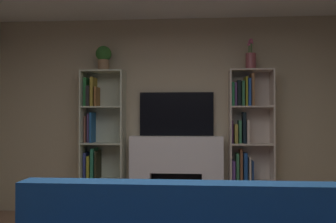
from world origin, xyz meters
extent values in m
cube|color=tan|center=(0.00, 2.72, 1.33)|extent=(5.14, 0.06, 2.67)
cube|color=white|center=(-0.48, 2.57, 0.29)|extent=(0.28, 0.23, 0.59)
cube|color=white|center=(0.48, 2.57, 0.29)|extent=(0.28, 0.23, 0.59)
cube|color=white|center=(0.00, 2.57, 0.83)|extent=(1.23, 0.23, 0.48)
cube|color=black|center=(0.00, 2.65, 0.29)|extent=(0.68, 0.08, 0.59)
cube|color=#554D4B|center=(0.00, 2.31, 0.01)|extent=(1.33, 0.30, 0.03)
cube|color=black|center=(0.00, 2.66, 1.36)|extent=(1.00, 0.06, 0.59)
cube|color=beige|center=(-1.25, 2.53, 0.97)|extent=(0.02, 0.32, 1.94)
cube|color=beige|center=(-0.70, 2.53, 0.97)|extent=(0.02, 0.32, 1.94)
cube|color=beige|center=(-0.98, 2.68, 0.97)|extent=(0.56, 0.02, 1.94)
cube|color=beige|center=(-0.98, 2.53, 0.01)|extent=(0.53, 0.32, 0.02)
cube|color=red|center=(-1.22, 2.54, 0.15)|extent=(0.02, 0.27, 0.26)
cube|color=#96633A|center=(-1.18, 2.57, 0.22)|extent=(0.03, 0.20, 0.40)
cube|color=black|center=(-1.13, 2.57, 0.15)|extent=(0.04, 0.20, 0.27)
cube|color=beige|center=(-0.98, 2.53, 0.48)|extent=(0.53, 0.32, 0.02)
cube|color=navy|center=(-1.21, 2.56, 0.67)|extent=(0.03, 0.21, 0.35)
cube|color=olive|center=(-1.16, 2.54, 0.65)|extent=(0.04, 0.25, 0.31)
cube|color=#267453|center=(-1.10, 2.55, 0.70)|extent=(0.04, 0.25, 0.41)
cube|color=black|center=(-1.05, 2.53, 0.68)|extent=(0.02, 0.27, 0.38)
cube|color=beige|center=(-0.98, 2.53, 0.97)|extent=(0.53, 0.32, 0.02)
cube|color=brown|center=(-1.22, 2.58, 1.16)|extent=(0.02, 0.19, 0.35)
cube|color=#533C6D|center=(-1.18, 2.58, 1.17)|extent=(0.03, 0.18, 0.39)
cube|color=#205490|center=(-1.13, 2.56, 1.18)|extent=(0.03, 0.23, 0.40)
cube|color=beige|center=(-0.98, 2.53, 1.45)|extent=(0.53, 0.32, 0.02)
cube|color=#297538|center=(-1.21, 2.56, 1.66)|extent=(0.04, 0.22, 0.38)
cube|color=#252224|center=(-1.16, 2.54, 1.60)|extent=(0.04, 0.26, 0.27)
cube|color=#A5882E|center=(-1.12, 2.55, 1.66)|extent=(0.04, 0.24, 0.39)
cube|color=brown|center=(-1.07, 2.56, 1.59)|extent=(0.02, 0.23, 0.26)
cube|color=beige|center=(-0.98, 2.53, 1.93)|extent=(0.53, 0.32, 0.02)
cube|color=beige|center=(0.70, 2.54, 0.97)|extent=(0.02, 0.30, 1.94)
cube|color=beige|center=(1.25, 2.54, 0.97)|extent=(0.02, 0.30, 1.94)
cube|color=beige|center=(0.98, 2.68, 0.97)|extent=(0.56, 0.02, 1.94)
cube|color=beige|center=(0.98, 2.54, 0.01)|extent=(0.53, 0.30, 0.02)
cube|color=#5C2464|center=(0.74, 2.56, 0.16)|extent=(0.04, 0.22, 0.29)
cube|color=#632E6E|center=(0.79, 2.55, 0.23)|extent=(0.03, 0.23, 0.41)
cube|color=black|center=(0.83, 2.56, 0.17)|extent=(0.03, 0.23, 0.31)
cube|color=beige|center=(0.98, 2.54, 0.48)|extent=(0.53, 0.30, 0.02)
cube|color=#563B7E|center=(0.74, 2.55, 0.62)|extent=(0.04, 0.23, 0.26)
cube|color=#38754A|center=(0.80, 2.58, 0.67)|extent=(0.04, 0.19, 0.35)
cube|color=brown|center=(0.85, 2.58, 0.69)|extent=(0.03, 0.17, 0.40)
cube|color=navy|center=(0.90, 2.56, 0.67)|extent=(0.04, 0.21, 0.36)
cube|color=beige|center=(0.95, 2.54, 0.65)|extent=(0.02, 0.25, 0.31)
cube|color=navy|center=(0.99, 2.57, 0.62)|extent=(0.03, 0.19, 0.26)
cube|color=beige|center=(0.98, 2.54, 0.97)|extent=(0.53, 0.30, 0.02)
cube|color=#673C6C|center=(0.73, 2.58, 1.13)|extent=(0.02, 0.18, 0.30)
cube|color=olive|center=(0.78, 2.55, 1.10)|extent=(0.04, 0.23, 0.25)
cube|color=#3C8156|center=(0.83, 2.58, 1.13)|extent=(0.04, 0.18, 0.30)
cube|color=black|center=(0.89, 2.58, 1.18)|extent=(0.04, 0.17, 0.40)
cube|color=beige|center=(0.94, 2.58, 1.13)|extent=(0.03, 0.17, 0.30)
cube|color=beige|center=(0.98, 2.54, 1.45)|extent=(0.53, 0.30, 0.02)
cube|color=#237143|center=(0.74, 2.55, 1.62)|extent=(0.03, 0.24, 0.31)
cube|color=#58366B|center=(0.78, 2.56, 1.62)|extent=(0.03, 0.21, 0.30)
cube|color=black|center=(0.82, 2.57, 1.63)|extent=(0.04, 0.21, 0.34)
cube|color=#2C6340|center=(0.87, 2.55, 1.63)|extent=(0.03, 0.24, 0.32)
cube|color=olive|center=(0.91, 2.55, 1.65)|extent=(0.02, 0.24, 0.38)
cube|color=#1E4591|center=(0.95, 2.54, 1.64)|extent=(0.03, 0.25, 0.36)
cube|color=#9A653F|center=(0.99, 2.56, 1.68)|extent=(0.03, 0.21, 0.42)
cube|color=beige|center=(0.98, 2.54, 1.93)|extent=(0.53, 0.30, 0.02)
cylinder|color=#A37854|center=(-0.98, 2.54, 2.01)|extent=(0.15, 0.15, 0.15)
sphere|color=#306829|center=(-0.98, 2.54, 2.17)|extent=(0.21, 0.21, 0.21)
cylinder|color=#97454B|center=(0.98, 2.54, 2.05)|extent=(0.13, 0.13, 0.21)
cylinder|color=#4C7F3F|center=(0.95, 2.53, 2.21)|extent=(0.01, 0.01, 0.12)
sphere|color=#DA6189|center=(0.95, 2.53, 2.27)|extent=(0.04, 0.04, 0.04)
cylinder|color=#4C7F3F|center=(0.98, 2.54, 2.24)|extent=(0.01, 0.01, 0.17)
sphere|color=#DA6189|center=(0.98, 2.54, 2.32)|extent=(0.05, 0.05, 0.05)
cylinder|color=#4C7F3F|center=(0.99, 2.55, 2.23)|extent=(0.01, 0.01, 0.15)
sphere|color=#DA6189|center=(0.99, 2.55, 2.30)|extent=(0.04, 0.04, 0.04)
cylinder|color=#4C7F3F|center=(0.97, 2.55, 2.23)|extent=(0.01, 0.01, 0.15)
sphere|color=#DA6189|center=(0.97, 2.55, 2.31)|extent=(0.05, 0.05, 0.05)
camera|label=1|loc=(0.24, -2.15, 1.33)|focal=38.00mm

